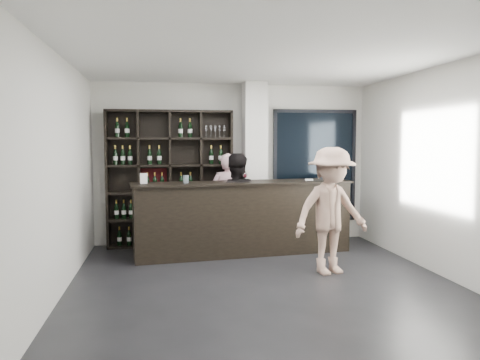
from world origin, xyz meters
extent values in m
cube|color=black|center=(0.00, 0.00, -0.01)|extent=(5.00, 5.50, 0.01)
cube|color=silver|center=(0.35, 2.47, 1.45)|extent=(0.40, 0.40, 2.90)
cube|color=black|center=(1.55, 2.69, 1.40)|extent=(1.60, 0.08, 2.10)
cube|color=black|center=(1.55, 2.69, 1.40)|extent=(1.48, 0.02, 1.98)
cube|color=black|center=(0.02, 1.75, 0.58)|extent=(3.54, 0.66, 1.16)
cube|color=black|center=(0.02, 1.75, 1.18)|extent=(3.62, 0.74, 0.03)
imported|color=beige|center=(-0.15, 2.40, 0.82)|extent=(0.68, 0.53, 1.65)
imported|color=black|center=(-0.10, 1.85, 0.83)|extent=(0.86, 0.70, 1.66)
imported|color=tan|center=(1.03, 0.40, 0.89)|extent=(1.27, 0.91, 1.77)
cylinder|color=#A5B6C3|center=(-0.92, 1.68, 1.26)|extent=(0.12, 0.12, 0.12)
cube|color=white|center=(1.17, 1.85, 1.21)|extent=(0.15, 0.15, 0.02)
cube|color=white|center=(-1.58, 1.67, 1.28)|extent=(0.11, 0.07, 0.16)
camera|label=1|loc=(-1.28, -5.77, 1.85)|focal=35.00mm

